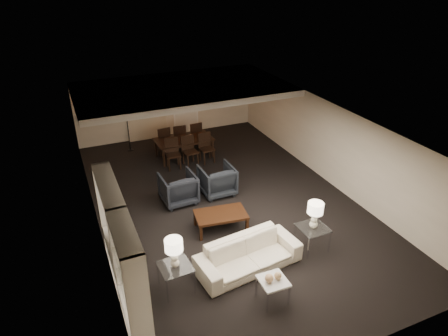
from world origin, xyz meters
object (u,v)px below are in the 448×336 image
table_lamp_left (174,253)px  television (118,239)px  vase_amber (126,257)px  coffee_table (221,221)px  side_table_left (176,277)px  armchair_right (217,180)px  pendant_light (192,102)px  armchair_left (178,188)px  dining_table (185,148)px  floor_lamp (128,132)px  sofa (248,255)px  table_lamp_right (315,215)px  vase_blue (131,286)px  chair_nl (173,154)px  chair_fl (163,140)px  side_table_right (312,238)px  floor_speaker (121,240)px  marble_table (273,290)px  chair_fr (194,135)px  chair_nr (207,148)px  chair_fm (179,137)px  chair_nm (190,151)px

table_lamp_left → television: (-0.98, 0.73, 0.13)m
television → vase_amber: 1.42m
coffee_table → side_table_left: 2.34m
armchair_right → side_table_left: armchair_right is taller
pendant_light → armchair_left: size_ratio=0.53×
dining_table → floor_lamp: size_ratio=1.37×
sofa → table_lamp_right: 1.80m
table_lamp_right → television: size_ratio=0.59×
sofa → vase_blue: size_ratio=14.18×
television → vase_blue: size_ratio=6.79×
armchair_right → table_lamp_right: 3.52m
side_table_left → chair_nl: 5.61m
vase_amber → chair_nl: (2.60, 5.95, -1.13)m
armchair_left → chair_fl: size_ratio=0.95×
side_table_right → chair_fl: 6.92m
side_table_left → floor_lamp: size_ratio=0.46×
side_table_right → table_lamp_left: table_lamp_left is taller
television → floor_speaker: bearing=-9.6°
armchair_left → floor_speaker: 2.72m
pendant_light → marble_table: bearing=-96.9°
armchair_left → chair_fr: (1.69, 3.37, 0.07)m
chair_nr → chair_fr: size_ratio=1.00×
side_table_right → vase_blue: 4.56m
vase_amber → chair_fl: 7.78m
pendant_light → coffee_table: bearing=-100.9°
television → vase_blue: 1.50m
chair_nr → chair_fl: 1.77m
vase_amber → chair_fl: size_ratio=0.16×
sofa → chair_nl: size_ratio=2.32×
vase_blue → table_lamp_left: bearing=37.2°
side_table_left → chair_fm: chair_fm is taller
side_table_left → vase_amber: (-1.01, -0.57, 1.34)m
side_table_left → table_lamp_right: (3.40, 0.00, 0.65)m
side_table_right → vase_amber: bearing=-172.6°
table_lamp_right → chair_fr: bearing=95.2°
table_lamp_right → floor_speaker: 4.51m
vase_amber → floor_lamp: vase_amber is taller
armchair_right → marble_table: bearing=81.4°
chair_fm → chair_fl: bearing=3.1°
marble_table → floor_speaker: bearing=135.5°
chair_nl → chair_fm: same height
sofa → armchair_left: armchair_left is taller
armchair_left → sofa: bearing=97.9°
coffee_table → side_table_left: size_ratio=2.00×
television → side_table_left: bearing=-126.7°
table_lamp_left → chair_nm: bearing=67.9°
side_table_right → sofa: bearing=180.0°
dining_table → vase_blue: bearing=-117.5°
marble_table → chair_nr: 6.57m
chair_nm → floor_lamp: bearing=122.3°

